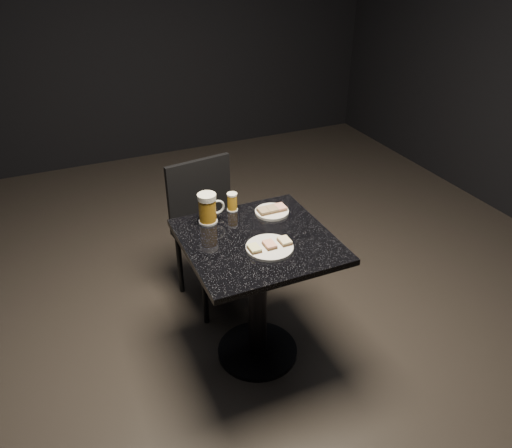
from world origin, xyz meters
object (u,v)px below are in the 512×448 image
object	(u,v)px
plate_large	(270,248)
table	(258,279)
beer_mug	(208,208)
plate_small	(272,212)
chair	(210,225)
beer_tumbler	(232,202)

from	to	relation	value
plate_large	table	world-z (taller)	plate_large
table	beer_mug	world-z (taller)	beer_mug
plate_small	table	xyz separation A→B (m)	(-0.17, -0.20, -0.25)
plate_small	beer_mug	bearing A→B (deg)	171.84
plate_large	chair	bearing A→B (deg)	94.14
beer_mug	table	bearing A→B (deg)	-56.13
plate_large	beer_mug	size ratio (longest dim) A/B	1.41
beer_tumbler	chair	size ratio (longest dim) A/B	0.11
beer_tumbler	chair	distance (m)	0.43
plate_large	chair	distance (m)	0.77
beer_tumbler	table	bearing A→B (deg)	-88.60
plate_small	table	bearing A→B (deg)	-130.77
plate_large	plate_small	distance (m)	0.34
chair	beer_tumbler	bearing A→B (deg)	-84.23
plate_small	table	size ratio (longest dim) A/B	0.24
chair	plate_large	bearing A→B (deg)	-85.86
plate_small	chair	xyz separation A→B (m)	(-0.21, 0.42, -0.26)
chair	plate_small	bearing A→B (deg)	-63.74
beer_mug	plate_large	bearing A→B (deg)	-63.02
plate_small	chair	distance (m)	0.53
chair	table	bearing A→B (deg)	-86.42
table	chair	xyz separation A→B (m)	(-0.04, 0.62, -0.01)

